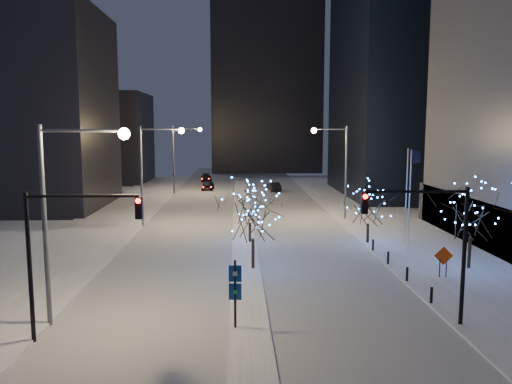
{
  "coord_description": "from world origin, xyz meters",
  "views": [
    {
      "loc": [
        -0.58,
        -22.35,
        9.84
      ],
      "look_at": [
        0.86,
        15.1,
        5.0
      ],
      "focal_mm": 35.0,
      "sensor_mm": 36.0,
      "label": 1
    }
  ],
  "objects_px": {
    "street_lamp_w_far": "(180,150)",
    "holiday_tree_median_near": "(253,212)",
    "car_near": "(208,185)",
    "car_mid": "(274,187)",
    "wayfinding_sign": "(235,288)",
    "street_lamp_w_near": "(65,197)",
    "holiday_tree_plaza_far": "(369,205)",
    "car_far": "(206,178)",
    "traffic_signal_west": "(63,241)",
    "street_lamp_w_mid": "(152,162)",
    "holiday_tree_median_far": "(250,207)",
    "construction_sign": "(443,259)",
    "holiday_tree_plaza_near": "(472,211)",
    "traffic_signal_east": "(434,233)",
    "street_lamp_east": "(338,160)"
  },
  "relations": [
    {
      "from": "holiday_tree_median_far",
      "to": "construction_sign",
      "type": "distance_m",
      "value": 16.44
    },
    {
      "from": "wayfinding_sign",
      "to": "street_lamp_w_far",
      "type": "bearing_deg",
      "value": 103.69
    },
    {
      "from": "wayfinding_sign",
      "to": "construction_sign",
      "type": "height_order",
      "value": "wayfinding_sign"
    },
    {
      "from": "street_lamp_w_near",
      "to": "street_lamp_w_far",
      "type": "bearing_deg",
      "value": 90.0
    },
    {
      "from": "street_lamp_w_near",
      "to": "traffic_signal_west",
      "type": "relative_size",
      "value": 1.43
    },
    {
      "from": "traffic_signal_west",
      "to": "car_far",
      "type": "bearing_deg",
      "value": 88.22
    },
    {
      "from": "street_lamp_w_mid",
      "to": "car_near",
      "type": "bearing_deg",
      "value": 82.87
    },
    {
      "from": "street_lamp_w_near",
      "to": "holiday_tree_plaza_far",
      "type": "distance_m",
      "value": 25.87
    },
    {
      "from": "car_near",
      "to": "wayfinding_sign",
      "type": "height_order",
      "value": "wayfinding_sign"
    },
    {
      "from": "traffic_signal_west",
      "to": "traffic_signal_east",
      "type": "distance_m",
      "value": 17.41
    },
    {
      "from": "traffic_signal_east",
      "to": "street_lamp_w_far",
      "type": "bearing_deg",
      "value": 109.32
    },
    {
      "from": "street_lamp_w_near",
      "to": "holiday_tree_plaza_near",
      "type": "relative_size",
      "value": 1.6
    },
    {
      "from": "traffic_signal_west",
      "to": "wayfinding_sign",
      "type": "relative_size",
      "value": 1.99
    },
    {
      "from": "car_mid",
      "to": "street_lamp_east",
      "type": "bearing_deg",
      "value": 91.55
    },
    {
      "from": "holiday_tree_median_near",
      "to": "street_lamp_w_far",
      "type": "bearing_deg",
      "value": 103.07
    },
    {
      "from": "street_lamp_w_far",
      "to": "holiday_tree_median_near",
      "type": "height_order",
      "value": "street_lamp_w_far"
    },
    {
      "from": "holiday_tree_median_near",
      "to": "holiday_tree_median_far",
      "type": "xyz_separation_m",
      "value": [
        0.0,
        8.11,
        -0.89
      ]
    },
    {
      "from": "holiday_tree_median_far",
      "to": "wayfinding_sign",
      "type": "xyz_separation_m",
      "value": [
        -1.2,
        -18.47,
        -1.02
      ]
    },
    {
      "from": "car_near",
      "to": "street_lamp_east",
      "type": "bearing_deg",
      "value": -57.02
    },
    {
      "from": "car_far",
      "to": "holiday_tree_plaza_near",
      "type": "distance_m",
      "value": 62.46
    },
    {
      "from": "car_far",
      "to": "traffic_signal_west",
      "type": "bearing_deg",
      "value": -96.92
    },
    {
      "from": "car_near",
      "to": "wayfinding_sign",
      "type": "xyz_separation_m",
      "value": [
        4.54,
        -55.6,
        1.43
      ]
    },
    {
      "from": "holiday_tree_median_near",
      "to": "holiday_tree_plaza_near",
      "type": "height_order",
      "value": "holiday_tree_plaza_near"
    },
    {
      "from": "street_lamp_east",
      "to": "holiday_tree_median_far",
      "type": "height_order",
      "value": "street_lamp_east"
    },
    {
      "from": "car_mid",
      "to": "wayfinding_sign",
      "type": "xyz_separation_m",
      "value": [
        -5.86,
        -53.8,
        1.46
      ]
    },
    {
      "from": "street_lamp_w_far",
      "to": "car_near",
      "type": "distance_m",
      "value": 8.26
    },
    {
      "from": "street_lamp_w_far",
      "to": "street_lamp_east",
      "type": "bearing_deg",
      "value": -49.15
    },
    {
      "from": "street_lamp_w_mid",
      "to": "holiday_tree_median_near",
      "type": "height_order",
      "value": "street_lamp_w_mid"
    },
    {
      "from": "car_mid",
      "to": "holiday_tree_plaza_near",
      "type": "bearing_deg",
      "value": 93.59
    },
    {
      "from": "street_lamp_w_near",
      "to": "holiday_tree_plaza_near",
      "type": "distance_m",
      "value": 26.12
    },
    {
      "from": "street_lamp_w_far",
      "to": "car_mid",
      "type": "relative_size",
      "value": 2.38
    },
    {
      "from": "street_lamp_w_mid",
      "to": "holiday_tree_plaza_near",
      "type": "bearing_deg",
      "value": -33.46
    },
    {
      "from": "street_lamp_w_near",
      "to": "car_far",
      "type": "bearing_deg",
      "value": 87.74
    },
    {
      "from": "street_lamp_w_far",
      "to": "holiday_tree_median_far",
      "type": "bearing_deg",
      "value": -73.82
    },
    {
      "from": "traffic_signal_west",
      "to": "car_far",
      "type": "relative_size",
      "value": 1.5
    },
    {
      "from": "street_lamp_w_near",
      "to": "construction_sign",
      "type": "height_order",
      "value": "street_lamp_w_near"
    },
    {
      "from": "traffic_signal_east",
      "to": "holiday_tree_median_far",
      "type": "relative_size",
      "value": 1.49
    },
    {
      "from": "car_near",
      "to": "construction_sign",
      "type": "relative_size",
      "value": 2.08
    },
    {
      "from": "traffic_signal_east",
      "to": "car_mid",
      "type": "distance_m",
      "value": 54.09
    },
    {
      "from": "street_lamp_w_far",
      "to": "traffic_signal_west",
      "type": "xyz_separation_m",
      "value": [
        0.5,
        -52.0,
        -1.74
      ]
    },
    {
      "from": "holiday_tree_median_near",
      "to": "holiday_tree_median_far",
      "type": "distance_m",
      "value": 8.16
    },
    {
      "from": "street_lamp_w_near",
      "to": "holiday_tree_median_near",
      "type": "bearing_deg",
      "value": 44.76
    },
    {
      "from": "street_lamp_w_far",
      "to": "holiday_tree_median_far",
      "type": "distance_m",
      "value": 34.03
    },
    {
      "from": "car_mid",
      "to": "holiday_tree_median_near",
      "type": "height_order",
      "value": "holiday_tree_median_near"
    },
    {
      "from": "car_mid",
      "to": "car_far",
      "type": "distance_m",
      "value": 18.44
    },
    {
      "from": "street_lamp_w_near",
      "to": "holiday_tree_median_far",
      "type": "distance_m",
      "value": 20.14
    },
    {
      "from": "traffic_signal_west",
      "to": "holiday_tree_median_near",
      "type": "distance_m",
      "value": 14.47
    },
    {
      "from": "construction_sign",
      "to": "holiday_tree_plaza_far",
      "type": "bearing_deg",
      "value": 105.49
    },
    {
      "from": "holiday_tree_plaza_near",
      "to": "car_mid",
      "type": "bearing_deg",
      "value": 103.27
    },
    {
      "from": "street_lamp_east",
      "to": "car_mid",
      "type": "relative_size",
      "value": 2.38
    }
  ]
}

